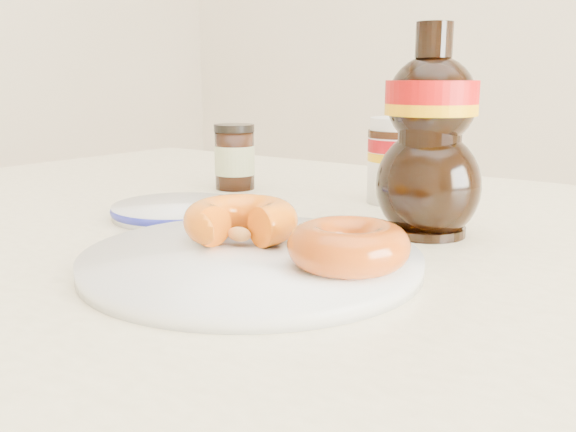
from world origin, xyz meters
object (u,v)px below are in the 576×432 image
Objects in this scene: plate at (252,260)px; donut_bitten at (241,220)px; dining_table at (323,308)px; syrup_bottle at (430,132)px; donut_whole at (349,246)px; nutella_jar at (398,157)px; dark_jar at (235,158)px; blue_rim_saucer at (179,210)px.

donut_bitten is (-0.03, 0.03, 0.02)m from plate.
dining_table is at bearing 101.83° from donut_bitten.
plate is 1.36× the size of syrup_bottle.
donut_whole is 0.88× the size of nutella_jar.
plate is 0.09m from donut_whole.
dining_table is 15.70× the size of dark_jar.
donut_whole is at bearing -69.28° from nutella_jar.
syrup_bottle reaches higher than donut_bitten.
donut_whole is 0.44m from dark_jar.
donut_whole is 1.03× the size of dark_jar.
dining_table is at bearing -87.00° from nutella_jar.
nutella_jar is at bearing 106.21° from donut_bitten.
donut_whole reaches higher than dining_table.
dark_jar reaches higher than blue_rim_saucer.
donut_bitten is 1.12× the size of dark_jar.
donut_bitten is 0.34m from dark_jar.
dining_table is 5.06× the size of plate.
donut_bitten reaches higher than plate.
donut_bitten is 0.96× the size of nutella_jar.
plate is 0.38m from dark_jar.
dark_jar is (-0.23, 0.25, 0.01)m from donut_bitten.
donut_whole is 0.19m from syrup_bottle.
dark_jar is 0.60× the size of blue_rim_saucer.
dining_table is 13.38× the size of nutella_jar.
donut_whole is at bearing -37.88° from dark_jar.
dark_jar reaches higher than donut_bitten.
dark_jar is at bearing 142.12° from donut_whole.
nutella_jar is 1.17× the size of dark_jar.
plate is at bearing -21.72° from donut_bitten.
nutella_jar is at bearing 126.93° from syrup_bottle.
donut_bitten reaches higher than donut_whole.
plate is 0.22m from syrup_bottle.
donut_bitten is at bearing 173.08° from donut_whole.
dark_jar is 0.19m from blue_rim_saucer.
plate is at bearing -80.61° from dining_table.
donut_bitten is at bearing -48.17° from dark_jar.
donut_whole is (0.11, -0.13, 0.11)m from dining_table.
dining_table is at bearing -29.73° from dark_jar.
nutella_jar reaches higher than donut_whole.
dining_table is 0.21m from syrup_bottle.
plate is 2.77× the size of donut_bitten.
dining_table is 14.01× the size of donut_bitten.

